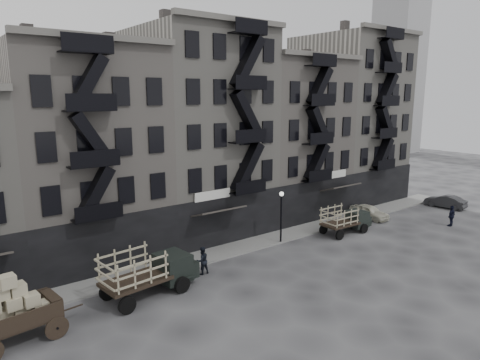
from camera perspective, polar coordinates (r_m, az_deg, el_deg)
ground at (r=31.36m, az=4.62°, el=-10.82°), size 140.00×140.00×0.00m
sidewalk at (r=34.02m, az=0.34°, el=-8.84°), size 55.00×2.50×0.15m
building_midwest at (r=33.02m, az=-20.29°, el=3.14°), size 10.00×11.35×16.20m
building_center at (r=37.06m, az=-5.43°, el=6.18°), size 10.00×11.35×18.20m
building_mideast at (r=43.27m, az=5.94°, el=5.58°), size 10.00×11.35×16.20m
building_east at (r=50.52m, az=14.34°, el=7.82°), size 10.00×11.35×19.20m
lamp_post at (r=34.21m, az=5.52°, el=-4.01°), size 0.36×0.36×4.28m
wagon at (r=23.80m, az=-28.14°, el=-14.47°), size 4.35×2.70×3.48m
stake_truck_west at (r=26.40m, az=-12.16°, el=-11.46°), size 6.12×2.99×2.97m
stake_truck_east at (r=38.02m, az=13.92°, el=-4.89°), size 4.97×2.23×2.45m
car_east at (r=43.26m, az=16.84°, el=-4.07°), size 1.60×3.96×1.35m
car_far at (r=50.30m, az=25.70°, el=-2.59°), size 1.79×4.20×1.35m
pedestrian_mid at (r=29.07m, az=-5.08°, el=-10.66°), size 0.94×0.75×1.89m
policeman at (r=43.49m, az=26.37°, el=-4.31°), size 1.14×0.52×1.91m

